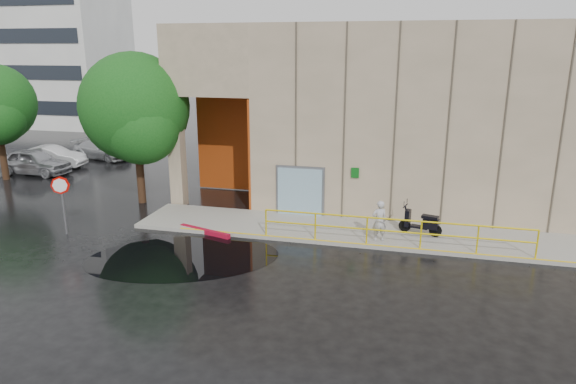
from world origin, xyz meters
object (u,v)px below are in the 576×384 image
(car_b, at_px, (52,157))
(tree_near, at_px, (137,112))
(person, at_px, (379,221))
(car_a, at_px, (34,162))
(stop_sign, at_px, (61,192))
(red_curb, at_px, (205,231))
(scooter, at_px, (421,216))
(car_c, at_px, (102,150))

(car_b, xyz_separation_m, tree_near, (9.15, -5.52, 3.61))
(person, xyz_separation_m, tree_near, (-11.06, 2.65, 3.35))
(car_a, distance_m, car_b, 1.79)
(stop_sign, relative_size, red_curb, 0.97)
(scooter, bearing_deg, car_a, -178.69)
(person, bearing_deg, car_a, -43.22)
(car_c, bearing_deg, scooter, -103.10)
(person, bearing_deg, red_curb, -21.67)
(red_curb, distance_m, car_b, 16.04)
(red_curb, distance_m, tree_near, 6.79)
(scooter, bearing_deg, person, -129.18)
(scooter, distance_m, tree_near, 13.11)
(tree_near, bearing_deg, car_b, 148.92)
(scooter, bearing_deg, tree_near, -171.95)
(scooter, xyz_separation_m, red_curb, (-8.20, -1.53, -0.79))
(stop_sign, height_order, car_c, stop_sign)
(scooter, bearing_deg, stop_sign, -152.70)
(tree_near, bearing_deg, car_c, 132.17)
(car_c, bearing_deg, stop_sign, -139.07)
(person, distance_m, tree_near, 11.85)
(scooter, xyz_separation_m, car_c, (-20.21, 10.01, -0.28))
(person, relative_size, car_b, 0.39)
(car_a, height_order, car_b, car_a)
(car_a, relative_size, car_b, 1.08)
(red_curb, bearing_deg, car_a, 152.80)
(car_a, bearing_deg, red_curb, -114.33)
(car_b, bearing_deg, car_c, -34.23)
(car_b, bearing_deg, stop_sign, -147.25)
(stop_sign, relative_size, car_a, 0.54)
(car_a, bearing_deg, car_b, 9.53)
(stop_sign, xyz_separation_m, car_a, (-8.07, 8.20, -0.99))
(car_b, bearing_deg, car_a, 179.71)
(person, bearing_deg, car_b, -47.51)
(scooter, relative_size, stop_sign, 0.72)
(stop_sign, bearing_deg, scooter, 10.85)
(person, xyz_separation_m, red_curb, (-6.70, -0.45, -0.83))
(car_a, bearing_deg, scooter, -100.99)
(scooter, xyz_separation_m, stop_sign, (-13.44, -2.89, 0.84))
(person, bearing_deg, tree_near, -38.98)
(person, bearing_deg, scooter, -169.86)
(red_curb, xyz_separation_m, car_b, (-13.52, 8.62, 0.56))
(red_curb, relative_size, car_a, 0.56)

